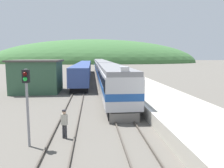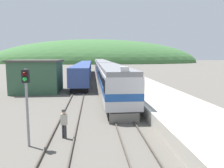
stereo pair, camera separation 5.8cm
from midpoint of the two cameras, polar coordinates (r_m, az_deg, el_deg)
name	(u,v)px [view 2 (the right image)]	position (r m, az deg, el deg)	size (l,w,h in m)	color
track_main	(100,72)	(66.39, -3.03, 3.07)	(1.52, 180.00, 0.16)	#4C443D
track_siding	(86,72)	(66.37, -6.71, 3.03)	(1.52, 180.00, 0.16)	#4C443D
platform	(126,77)	(46.93, 3.72, 1.78)	(5.95, 140.00, 1.00)	#BCB5A5
distant_hills	(96,63)	(160.20, -4.27, 5.56)	(149.48, 67.27, 33.38)	#3D6B38
station_shed	(38,76)	(32.31, -18.82, 2.02)	(6.68, 6.47, 4.50)	#385B42
express_train_lead_car	(112,80)	(26.74, 0.06, 1.08)	(2.97, 21.87, 4.25)	black
carriage_second	(103,69)	(49.44, -2.33, 3.96)	(2.96, 21.54, 3.89)	black
carriage_third	(100,65)	(71.82, -3.21, 5.03)	(2.96, 21.54, 3.89)	black
siding_train	(84,70)	(50.52, -7.22, 3.61)	(2.90, 43.65, 3.47)	black
signal_post_siding	(26,92)	(12.78, -21.37, -1.93)	(0.36, 0.42, 4.38)	gray
track_worker	(64,122)	(13.89, -12.31, -9.70)	(0.42, 0.35, 1.79)	#2D2D33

